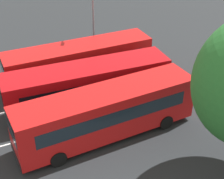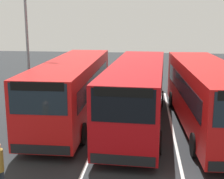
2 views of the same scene
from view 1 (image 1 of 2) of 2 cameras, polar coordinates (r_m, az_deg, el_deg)
ground_plane at (r=23.97m, az=-3.05°, el=-2.62°), size 67.29×67.29×0.00m
bus_far_left at (r=25.96m, az=-5.62°, el=4.61°), size 11.34×2.76×3.14m
bus_center_left at (r=22.95m, az=-4.11°, el=0.77°), size 11.39×2.96×3.14m
bus_center_right at (r=20.27m, az=-0.97°, el=-3.82°), size 11.43×3.18×3.14m
street_lamp at (r=28.37m, az=-3.23°, el=12.94°), size 1.05×2.35×7.57m
lane_stripe_outer_left at (r=25.33m, az=-4.48°, el=-0.57°), size 13.53×0.29×0.01m
lane_stripe_inner_left at (r=22.65m, az=-1.46°, el=-4.89°), size 13.53×0.29×0.01m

